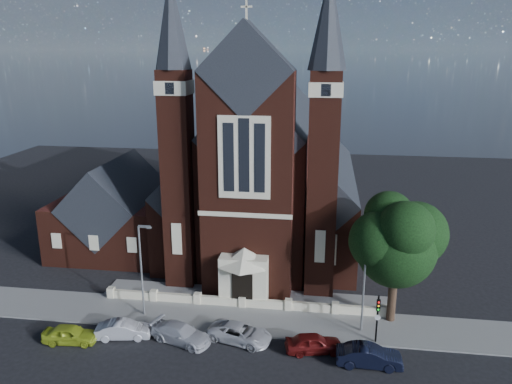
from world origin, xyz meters
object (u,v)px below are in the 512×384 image
at_px(traffic_signal, 378,313).
at_px(car_silver_a, 123,330).
at_px(car_navy, 369,356).
at_px(car_lime_van, 70,334).
at_px(car_silver_b, 181,333).
at_px(parish_hall, 118,214).
at_px(car_dark_red, 314,343).
at_px(church, 266,172).
at_px(street_lamp_right, 365,279).
at_px(street_lamp_left, 142,265).
at_px(car_white_suv, 240,333).
at_px(street_tree, 398,244).

height_order(traffic_signal, car_silver_a, traffic_signal).
bearing_deg(car_navy, traffic_signal, -14.65).
distance_m(car_lime_van, car_silver_b, 8.44).
bearing_deg(car_navy, parish_hall, 54.55).
bearing_deg(car_dark_red, church, 3.61).
height_order(street_lamp_right, car_navy, street_lamp_right).
distance_m(street_lamp_right, car_lime_van, 23.05).
height_order(church, street_lamp_right, church).
distance_m(church, parish_hall, 17.26).
xyz_separation_m(car_lime_van, car_dark_red, (18.46, 1.37, 0.01)).
bearing_deg(car_lime_van, car_dark_red, -90.61).
xyz_separation_m(car_silver_a, car_silver_b, (4.58, 0.08, 0.01)).
height_order(church, traffic_signal, church).
relative_size(street_lamp_right, car_silver_a, 1.91).
relative_size(street_lamp_left, car_navy, 1.75).
height_order(car_silver_b, car_white_suv, car_silver_b).
bearing_deg(car_lime_van, car_navy, -94.30).
bearing_deg(traffic_signal, parish_hall, 150.02).
bearing_deg(parish_hall, car_dark_red, -37.80).
bearing_deg(car_silver_a, car_silver_b, -100.07).
bearing_deg(car_lime_van, street_tree, -80.38).
relative_size(car_lime_van, car_dark_red, 0.98).
distance_m(street_lamp_right, car_dark_red, 6.34).
bearing_deg(car_silver_a, car_navy, -104.10).
relative_size(parish_hall, car_silver_a, 2.89).
bearing_deg(street_lamp_left, traffic_signal, -4.76).
bearing_deg(street_lamp_right, street_lamp_left, 180.00).
bearing_deg(car_navy, car_silver_b, 85.33).
xyz_separation_m(traffic_signal, car_dark_red, (-4.69, -1.73, -1.86)).
bearing_deg(street_lamp_right, parish_hall, 151.78).
distance_m(street_tree, traffic_signal, 5.70).
bearing_deg(car_navy, car_silver_a, 86.64).
bearing_deg(church, car_silver_b, -99.64).
height_order(car_lime_van, car_navy, car_navy).
distance_m(street_tree, car_dark_red, 10.18).
relative_size(car_lime_van, car_white_suv, 0.84).
bearing_deg(church, car_lime_van, -117.21).
bearing_deg(street_lamp_left, car_navy, -13.79).
bearing_deg(car_dark_red, car_navy, -118.52).
xyz_separation_m(street_tree, car_silver_a, (-20.97, -5.19, -6.26)).
bearing_deg(car_navy, street_lamp_left, 75.86).
relative_size(parish_hall, traffic_signal, 3.05).
xyz_separation_m(church, car_lime_van, (-12.14, -23.62, -7.48)).
bearing_deg(car_silver_a, traffic_signal, -95.48).
bearing_deg(car_lime_van, church, -32.06).
bearing_deg(car_navy, car_dark_red, 73.37).
bearing_deg(street_lamp_right, car_white_suv, -164.10).
xyz_separation_m(car_dark_red, car_navy, (3.95, -1.15, 0.05)).
height_order(street_tree, street_lamp_right, street_tree).
height_order(street_lamp_right, traffic_signal, street_lamp_right).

